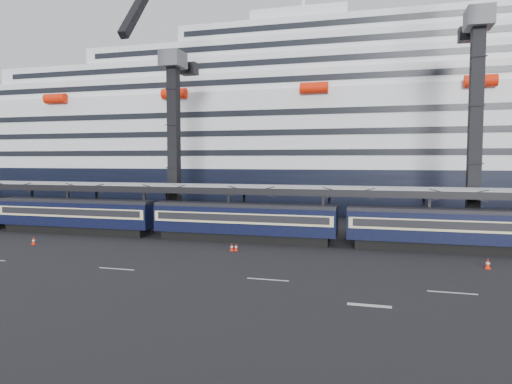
# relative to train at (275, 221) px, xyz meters

# --- Properties ---
(ground) EXTENTS (260.00, 260.00, 0.00)m
(ground) POSITION_rel_train_xyz_m (4.65, -10.00, -2.20)
(ground) COLOR black
(ground) RESTS_ON ground
(lane_markings) EXTENTS (111.00, 4.27, 0.02)m
(lane_markings) POSITION_rel_train_xyz_m (12.80, -15.23, -2.19)
(lane_markings) COLOR beige
(lane_markings) RESTS_ON ground
(train) EXTENTS (133.05, 3.00, 4.05)m
(train) POSITION_rel_train_xyz_m (0.00, 0.00, 0.00)
(train) COLOR black
(train) RESTS_ON ground
(canopy) EXTENTS (130.00, 6.25, 5.53)m
(canopy) POSITION_rel_train_xyz_m (4.65, 4.00, 3.05)
(canopy) COLOR #9EA0A6
(canopy) RESTS_ON ground
(cruise_ship) EXTENTS (214.09, 28.84, 34.00)m
(cruise_ship) POSITION_rel_train_xyz_m (3.57, 35.99, 10.14)
(cruise_ship) COLOR black
(cruise_ship) RESTS_ON ground
(crane_dark_near) EXTENTS (4.50, 17.75, 35.08)m
(crane_dark_near) POSITION_rel_train_xyz_m (-15.35, 8.59, 9.73)
(crane_dark_near) COLOR #53555B
(crane_dark_near) RESTS_ON ground
(crane_dark_mid) EXTENTS (4.50, 18.24, 39.64)m
(crane_dark_mid) POSITION_rel_train_xyz_m (19.65, 7.59, 11.16)
(crane_dark_mid) COLOR #53555B
(crane_dark_mid) RESTS_ON ground
(traffic_cone_b) EXTENTS (0.39, 0.39, 0.79)m
(traffic_cone_b) POSITION_rel_train_xyz_m (-22.98, -7.18, -1.81)
(traffic_cone_b) COLOR #FF2308
(traffic_cone_b) RESTS_ON ground
(traffic_cone_c) EXTENTS (0.34, 0.34, 0.69)m
(traffic_cone_c) POSITION_rel_train_xyz_m (-2.64, -4.81, -1.86)
(traffic_cone_c) COLOR #FF2308
(traffic_cone_c) RESTS_ON ground
(traffic_cone_d) EXTENTS (0.35, 0.35, 0.70)m
(traffic_cone_d) POSITION_rel_train_xyz_m (-3.02, -4.93, -1.85)
(traffic_cone_d) COLOR #FF2308
(traffic_cone_d) RESTS_ON ground
(traffic_cone_e) EXTENTS (0.41, 0.41, 0.83)m
(traffic_cone_e) POSITION_rel_train_xyz_m (18.25, -6.38, -1.79)
(traffic_cone_e) COLOR #FF2308
(traffic_cone_e) RESTS_ON ground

